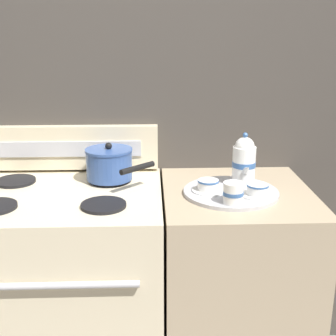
# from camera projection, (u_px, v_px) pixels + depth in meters

# --- Properties ---
(wall_back) EXTENTS (6.00, 0.05, 2.20)m
(wall_back) POSITION_uv_depth(u_px,v_px,m) (135.00, 124.00, 2.04)
(wall_back) COLOR #423D38
(wall_back) RESTS_ON ground
(stove) EXTENTS (0.80, 0.65, 0.91)m
(stove) POSITION_uv_depth(u_px,v_px,m) (64.00, 297.00, 1.90)
(stove) COLOR beige
(stove) RESTS_ON ground
(control_panel) EXTENTS (0.78, 0.05, 0.19)m
(control_panel) POSITION_uv_depth(u_px,v_px,m) (67.00, 148.00, 2.01)
(control_panel) COLOR beige
(control_panel) RESTS_ON stove
(side_counter) EXTENTS (0.57, 0.62, 0.90)m
(side_counter) POSITION_uv_depth(u_px,v_px,m) (233.00, 294.00, 1.93)
(side_counter) COLOR tan
(side_counter) RESTS_ON ground
(saucepan) EXTENTS (0.28, 0.28, 0.15)m
(saucepan) POSITION_uv_depth(u_px,v_px,m) (110.00, 164.00, 1.89)
(saucepan) COLOR #335193
(saucepan) RESTS_ON stove
(serving_tray) EXTENTS (0.36, 0.36, 0.01)m
(serving_tray) POSITION_uv_depth(u_px,v_px,m) (231.00, 192.00, 1.77)
(serving_tray) COLOR #B2B2B7
(serving_tray) RESTS_ON side_counter
(teapot) EXTENTS (0.09, 0.15, 0.21)m
(teapot) POSITION_uv_depth(u_px,v_px,m) (244.00, 161.00, 1.80)
(teapot) COLOR white
(teapot) RESTS_ON serving_tray
(teacup_left) EXTENTS (0.12, 0.12, 0.05)m
(teacup_left) POSITION_uv_depth(u_px,v_px,m) (208.00, 186.00, 1.75)
(teacup_left) COLOR white
(teacup_left) RESTS_ON serving_tray
(teacup_right) EXTENTS (0.12, 0.12, 0.05)m
(teacup_right) POSITION_uv_depth(u_px,v_px,m) (258.00, 190.00, 1.70)
(teacup_right) COLOR white
(teacup_right) RESTS_ON serving_tray
(creamer_jug) EXTENTS (0.07, 0.07, 0.08)m
(creamer_jug) POSITION_uv_depth(u_px,v_px,m) (233.00, 193.00, 1.63)
(creamer_jug) COLOR white
(creamer_jug) RESTS_ON serving_tray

